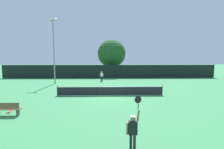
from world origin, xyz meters
The scene contains 11 objects.
ground_plane centered at (0.00, 0.00, 0.00)m, with size 120.00×120.00×0.00m, color #387F4C.
tennis_net centered at (0.00, 0.00, 0.51)m, with size 11.15×0.08×1.07m.
perimeter_fence centered at (0.00, 14.25, 1.21)m, with size 39.31×0.12×2.43m, color black.
player_serving centered at (0.90, -10.89, 1.09)m, with size 0.67×0.39×2.49m.
player_receiving centered at (-1.26, 10.22, 0.94)m, with size 0.57×0.23×1.55m.
tennis_ball centered at (1.27, 2.98, 0.03)m, with size 0.07×0.07×0.07m, color #CCE033.
spare_racket centered at (-7.57, -5.29, 0.02)m, with size 0.28×0.52×0.04m.
courtside_bench centered at (-7.30, -6.04, 0.48)m, with size 1.80×0.44×0.95m.
light_pole centered at (-8.10, 7.72, 5.28)m, with size 1.18×0.28×9.41m.
large_tree centered at (0.50, 18.46, 4.53)m, with size 5.77×5.77×7.43m.
parked_car_near centered at (1.88, 22.83, 0.78)m, with size 2.17×4.31×1.69m.
Camera 1 is at (-0.16, -18.22, 4.27)m, focal length 28.23 mm.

